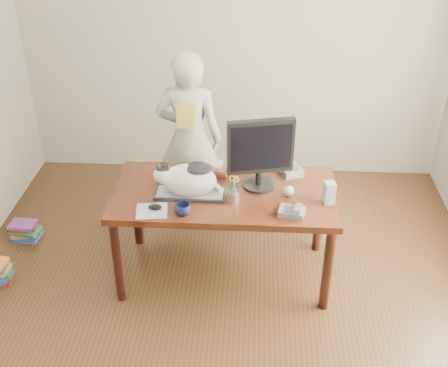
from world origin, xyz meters
TOP-DOWN VIEW (x-y plane):
  - room at (0.00, 0.00)m, footprint 4.50×4.50m
  - desk at (0.00, 0.68)m, footprint 1.60×0.80m
  - keyboard at (-0.24, 0.53)m, footprint 0.50×0.19m
  - cat at (-0.26, 0.53)m, footprint 0.49×0.25m
  - monitor at (0.25, 0.68)m, footprint 0.47×0.28m
  - pen_cup at (0.07, 0.47)m, footprint 0.11×0.11m
  - mousepad at (-0.48, 0.32)m, footprint 0.23×0.22m
  - mouse at (-0.46, 0.34)m, footprint 0.10×0.07m
  - coffee_mug at (-0.26, 0.30)m, footprint 0.15×0.15m
  - phone at (0.47, 0.34)m, footprint 0.19×0.16m
  - speaker at (0.73, 0.50)m, footprint 0.08×0.09m
  - baseball at (0.46, 0.58)m, footprint 0.08×0.08m
  - book_stack at (-0.09, 0.86)m, footprint 0.25×0.21m
  - calculator at (0.48, 0.90)m, footprint 0.21×0.23m
  - person at (-0.34, 1.39)m, footprint 0.59×0.41m
  - held_book at (-0.34, 1.22)m, footprint 0.15×0.10m
  - book_pile_b at (-1.72, 0.95)m, footprint 0.26×0.20m

SIDE VIEW (x-z plane):
  - book_pile_b at x=-1.72m, z-range 0.00..0.15m
  - desk at x=0.00m, z-range 0.23..0.98m
  - mousepad at x=-0.48m, z-range 0.75..0.75m
  - person at x=-0.34m, z-range 0.00..1.52m
  - keyboard at x=-0.24m, z-range 0.75..0.78m
  - mouse at x=-0.46m, z-range 0.75..0.79m
  - phone at x=0.47m, z-range 0.74..0.81m
  - calculator at x=0.48m, z-range 0.75..0.81m
  - book_stack at x=-0.09m, z-range 0.74..0.83m
  - baseball at x=0.46m, z-range 0.75..0.83m
  - coffee_mug at x=-0.26m, z-range 0.75..0.84m
  - pen_cup at x=0.07m, z-range 0.70..0.92m
  - speaker at x=0.73m, z-range 0.75..0.91m
  - cat at x=-0.26m, z-range 0.75..1.03m
  - held_book at x=-0.34m, z-range 0.95..1.15m
  - monitor at x=0.25m, z-range 0.78..1.32m
  - room at x=0.00m, z-range -0.90..3.60m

